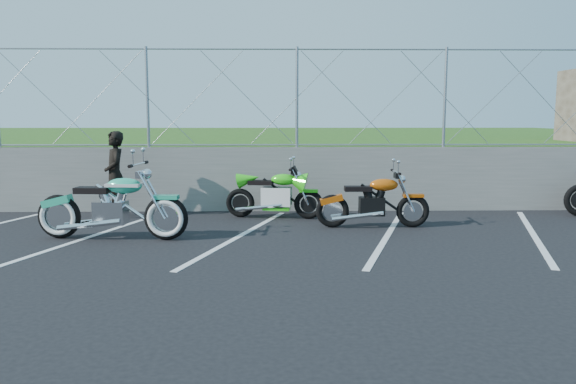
{
  "coord_description": "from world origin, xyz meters",
  "views": [
    {
      "loc": [
        0.6,
        -7.93,
        1.92
      ],
      "look_at": [
        0.78,
        1.3,
        0.68
      ],
      "focal_mm": 35.0,
      "sensor_mm": 36.0,
      "label": 1
    }
  ],
  "objects_px": {
    "cruiser_turquoise": "(114,209)",
    "person_standing": "(115,175)",
    "naked_orange": "(374,203)",
    "sportbike_green": "(276,196)"
  },
  "relations": [
    {
      "from": "person_standing",
      "to": "naked_orange",
      "type": "bearing_deg",
      "value": 54.63
    },
    {
      "from": "cruiser_turquoise",
      "to": "sportbike_green",
      "type": "distance_m",
      "value": 3.11
    },
    {
      "from": "person_standing",
      "to": "sportbike_green",
      "type": "bearing_deg",
      "value": 64.85
    },
    {
      "from": "cruiser_turquoise",
      "to": "person_standing",
      "type": "relative_size",
      "value": 1.47
    },
    {
      "from": "cruiser_turquoise",
      "to": "person_standing",
      "type": "distance_m",
      "value": 2.03
    },
    {
      "from": "cruiser_turquoise",
      "to": "person_standing",
      "type": "xyz_separation_m",
      "value": [
        -0.52,
        1.93,
        0.34
      ]
    },
    {
      "from": "naked_orange",
      "to": "sportbike_green",
      "type": "bearing_deg",
      "value": 151.91
    },
    {
      "from": "naked_orange",
      "to": "person_standing",
      "type": "xyz_separation_m",
      "value": [
        -4.77,
        1.06,
        0.4
      ]
    },
    {
      "from": "naked_orange",
      "to": "sportbike_green",
      "type": "relative_size",
      "value": 1.06
    },
    {
      "from": "sportbike_green",
      "to": "person_standing",
      "type": "bearing_deg",
      "value": -173.35
    }
  ]
}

